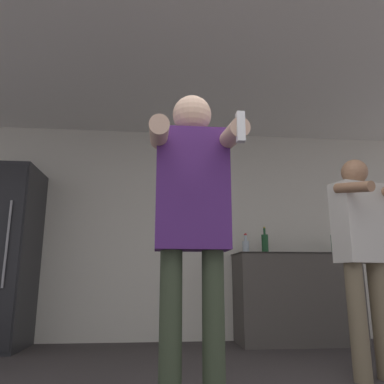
{
  "coord_description": "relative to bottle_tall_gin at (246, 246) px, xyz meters",
  "views": [
    {
      "loc": [
        -0.29,
        -1.29,
        0.71
      ],
      "look_at": [
        -0.11,
        0.63,
        1.15
      ],
      "focal_mm": 35.0,
      "sensor_mm": 36.0,
      "label": 1
    }
  ],
  "objects": [
    {
      "name": "wall_back",
      "position": [
        -0.76,
        0.28,
        0.2
      ],
      "size": [
        7.0,
        0.06,
        2.55
      ],
      "color": "beige",
      "rests_on": "ground_plane"
    },
    {
      "name": "ceiling_slab",
      "position": [
        -0.76,
        -1.39,
        1.5
      ],
      "size": [
        7.0,
        3.8,
        0.05
      ],
      "color": "silver",
      "rests_on": "wall_back"
    },
    {
      "name": "counter",
      "position": [
        0.56,
        -0.03,
        -0.58
      ],
      "size": [
        1.39,
        0.6,
        0.99
      ],
      "color": "#47423D",
      "rests_on": "ground_plane"
    },
    {
      "name": "bottle_tall_gin",
      "position": [
        0.0,
        0.0,
        0.0
      ],
      "size": [
        0.08,
        0.08,
        0.24
      ],
      "color": "silver",
      "rests_on": "counter"
    },
    {
      "name": "bottle_brown_liquor",
      "position": [
        0.23,
        0.0,
        0.03
      ],
      "size": [
        0.08,
        0.08,
        0.32
      ],
      "color": "#194723",
      "rests_on": "counter"
    },
    {
      "name": "bottle_amber_bourbon",
      "position": [
        1.09,
        0.0,
        0.04
      ],
      "size": [
        0.09,
        0.09,
        0.33
      ],
      "color": "#194723",
      "rests_on": "counter"
    },
    {
      "name": "person_woman_foreground",
      "position": [
        -0.86,
        -2.41,
        -0.03
      ],
      "size": [
        0.45,
        0.51,
        1.7
      ],
      "color": "#38422D",
      "rests_on": "ground_plane"
    },
    {
      "name": "person_man_side",
      "position": [
        0.53,
        -1.57,
        -0.12
      ],
      "size": [
        0.54,
        0.53,
        1.64
      ],
      "color": "#75664C",
      "rests_on": "ground_plane"
    }
  ]
}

